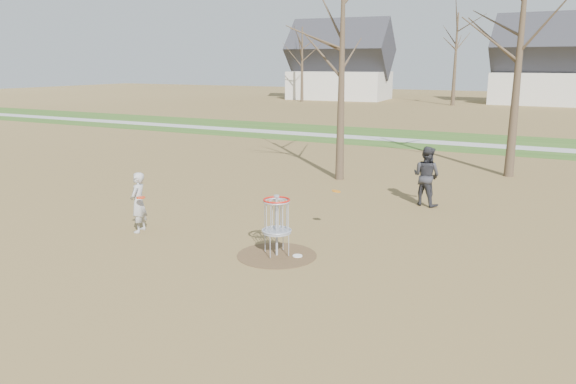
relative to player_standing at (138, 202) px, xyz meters
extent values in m
plane|color=brown|center=(3.98, 0.02, -0.77)|extent=(160.00, 160.00, 0.00)
cube|color=#2D5119|center=(3.98, 21.02, -0.76)|extent=(160.00, 8.00, 0.01)
cube|color=#9E9E99|center=(3.98, 20.02, -0.75)|extent=(160.00, 1.50, 0.01)
cylinder|color=#47331E|center=(3.98, 0.02, -0.76)|extent=(1.80, 1.80, 0.01)
imported|color=#ACACAC|center=(0.00, 0.00, 0.00)|extent=(0.51, 0.64, 1.54)
imported|color=#2D2D31|center=(5.77, 6.11, 0.13)|extent=(1.03, 0.90, 1.80)
cylinder|color=white|center=(4.43, 0.16, -0.75)|extent=(0.22, 0.22, 0.02)
cylinder|color=orange|center=(4.53, 2.10, 0.35)|extent=(0.22, 0.22, 0.06)
cylinder|color=red|center=(0.29, -0.22, 0.21)|extent=(0.22, 0.22, 0.02)
cylinder|color=#9EA3AD|center=(3.98, 0.02, -0.09)|extent=(0.05, 0.05, 1.35)
cylinder|color=#9EA3AD|center=(3.98, 0.02, -0.22)|extent=(0.64, 0.64, 0.04)
torus|color=#9EA3AD|center=(3.98, 0.02, 0.48)|extent=(0.60, 0.60, 0.04)
torus|color=red|center=(3.98, 0.02, 0.52)|extent=(0.60, 0.60, 0.04)
cone|color=#382B1E|center=(1.98, 8.52, 2.98)|extent=(0.32, 0.32, 7.50)
cone|color=#382B1E|center=(7.48, 12.02, 3.48)|extent=(0.36, 0.36, 8.50)
cone|color=#382B1E|center=(-18.02, 46.02, 3.23)|extent=(0.36, 0.36, 8.00)
cone|color=#382B1E|center=(-2.02, 48.02, 3.73)|extent=(0.40, 0.40, 9.00)
cube|color=silver|center=(-16.02, 52.02, 0.83)|extent=(11.46, 7.75, 3.20)
pyramid|color=#2D2D33|center=(-16.02, 52.02, 4.21)|extent=(12.01, 7.79, 3.55)
cube|color=silver|center=(5.98, 54.02, 0.83)|extent=(10.24, 7.34, 3.20)
pyramid|color=#2D2D33|center=(5.98, 54.02, 4.21)|extent=(10.74, 7.36, 3.55)
camera|label=1|loc=(9.73, -10.44, 3.45)|focal=35.00mm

